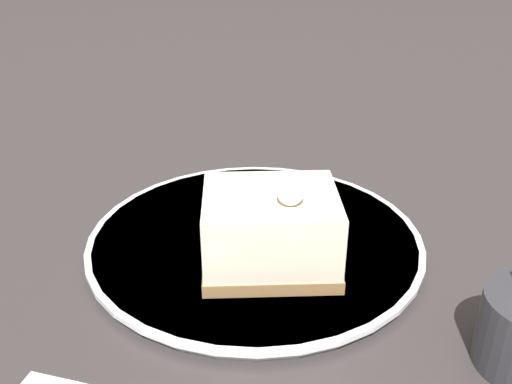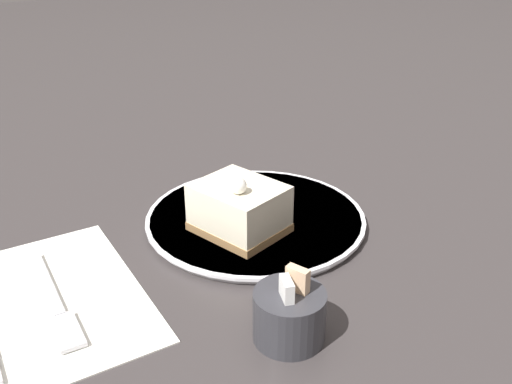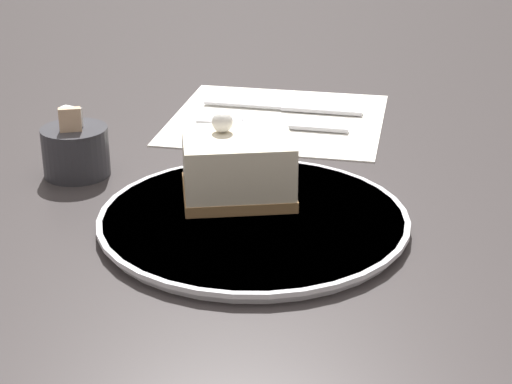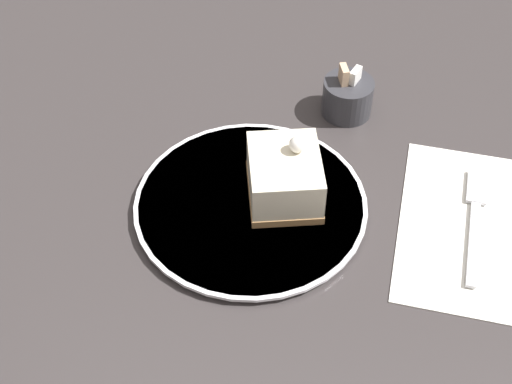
{
  "view_description": "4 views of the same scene",
  "coord_description": "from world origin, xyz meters",
  "views": [
    {
      "loc": [
        0.36,
        0.09,
        0.24
      ],
      "look_at": [
        -0.02,
        0.02,
        0.04
      ],
      "focal_mm": 40.0,
      "sensor_mm": 36.0,
      "label": 1
    },
    {
      "loc": [
        0.34,
        0.49,
        0.33
      ],
      "look_at": [
        0.0,
        0.03,
        0.05
      ],
      "focal_mm": 40.0,
      "sensor_mm": 36.0,
      "label": 2
    },
    {
      "loc": [
        -0.64,
        -0.06,
        0.31
      ],
      "look_at": [
        -0.02,
        0.01,
        0.04
      ],
      "focal_mm": 60.0,
      "sensor_mm": 36.0,
      "label": 3
    },
    {
      "loc": [
        0.08,
        -0.49,
        0.59
      ],
      "look_at": [
        0.0,
        0.0,
        0.04
      ],
      "focal_mm": 50.0,
      "sensor_mm": 36.0,
      "label": 4
    }
  ],
  "objects": [
    {
      "name": "sugar_bowl",
      "position": [
        0.09,
        0.2,
        0.02
      ],
      "size": [
        0.06,
        0.06,
        0.07
      ],
      "color": "#333338",
      "rests_on": "ground_plane"
    },
    {
      "name": "cake_slice",
      "position": [
        0.03,
        0.03,
        0.04
      ],
      "size": [
        0.1,
        0.11,
        0.07
      ],
      "rotation": [
        0.0,
        0.0,
        0.22
      ],
      "color": "#9E7547",
      "rests_on": "plate"
    },
    {
      "name": "fork",
      "position": [
        0.24,
        0.04,
        0.01
      ],
      "size": [
        0.03,
        0.17,
        0.0
      ],
      "rotation": [
        0.0,
        0.0,
        -0.1
      ],
      "color": "silver",
      "rests_on": "napkin"
    },
    {
      "name": "napkin",
      "position": [
        0.27,
        0.02,
        0.0
      ],
      "size": [
        0.24,
        0.25,
        0.0
      ],
      "rotation": [
        0.0,
        0.0,
        -0.09
      ],
      "color": "white",
      "rests_on": "ground_plane"
    },
    {
      "name": "plate",
      "position": [
        -0.01,
        0.02,
        0.01
      ],
      "size": [
        0.26,
        0.26,
        0.01
      ],
      "color": "white",
      "rests_on": "ground_plane"
    },
    {
      "name": "ground_plane",
      "position": [
        0.0,
        0.0,
        0.0
      ],
      "size": [
        4.0,
        4.0,
        0.0
      ],
      "primitive_type": "plane",
      "color": "#383333"
    }
  ]
}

